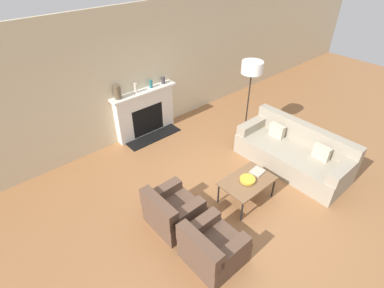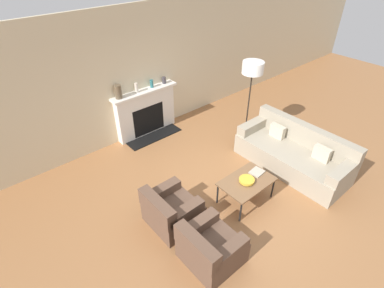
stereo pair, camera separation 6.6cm
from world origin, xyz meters
name	(u,v)px [view 1 (the left image)]	position (x,y,z in m)	size (l,w,h in m)	color
ground_plane	(233,196)	(0.00, 0.00, 0.00)	(18.00, 18.00, 0.00)	#99663D
wall_back	(137,75)	(0.00, 2.99, 1.45)	(18.00, 0.06, 2.90)	beige
fireplace	(146,113)	(0.04, 2.85, 0.54)	(1.61, 0.59, 1.11)	silver
couch	(293,153)	(1.59, -0.18, 0.31)	(0.95, 2.26, 0.86)	#9E937F
armchair_near	(212,248)	(-1.20, -0.67, 0.28)	(0.77, 0.78, 0.70)	brown
armchair_far	(173,211)	(-1.20, 0.25, 0.28)	(0.77, 0.78, 0.70)	brown
coffee_table	(247,182)	(0.12, -0.19, 0.42)	(0.94, 0.63, 0.46)	brown
bowl	(248,180)	(0.10, -0.20, 0.49)	(0.27, 0.27, 0.06)	gold
book	(257,171)	(0.43, -0.16, 0.47)	(0.27, 0.23, 0.02)	#B2A893
floor_lamp	(252,72)	(1.65, 1.15, 1.62)	(0.45, 0.45, 1.86)	black
mantel_vase_left	(117,92)	(-0.57, 2.86, 1.26)	(0.15, 0.15, 0.30)	brown
mantel_vase_center_left	(136,88)	(-0.13, 2.86, 1.22)	(0.07, 0.07, 0.22)	beige
mantel_vase_center_right	(151,84)	(0.27, 2.86, 1.20)	(0.08, 0.08, 0.18)	#28666B
mantel_vase_right	(163,80)	(0.61, 2.86, 1.19)	(0.09, 0.09, 0.15)	#3D383D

